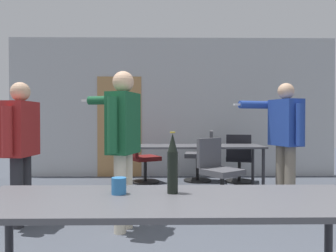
{
  "coord_description": "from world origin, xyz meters",
  "views": [
    {
      "loc": [
        -0.2,
        -1.5,
        1.17
      ],
      "look_at": [
        -0.15,
        2.06,
        1.1
      ],
      "focal_mm": 35.0,
      "sensor_mm": 36.0,
      "label": 1
    }
  ],
  "objects_px": {
    "office_chair_mid_tucked": "(202,157)",
    "office_chair_side_rolled": "(239,160)",
    "person_near_casual": "(20,140)",
    "drink_cup": "(119,186)",
    "office_chair_far_left": "(218,173)",
    "person_far_watching": "(122,134)",
    "person_left_plaid": "(285,132)",
    "office_chair_far_right": "(141,160)",
    "beer_bottle": "(173,164)"
  },
  "relations": [
    {
      "from": "person_near_casual",
      "to": "person_left_plaid",
      "type": "xyz_separation_m",
      "value": [
        3.26,
        0.85,
        0.05
      ]
    },
    {
      "from": "person_near_casual",
      "to": "drink_cup",
      "type": "bearing_deg",
      "value": -137.97
    },
    {
      "from": "beer_bottle",
      "to": "person_left_plaid",
      "type": "bearing_deg",
      "value": 58.13
    },
    {
      "from": "person_far_watching",
      "to": "office_chair_side_rolled",
      "type": "xyz_separation_m",
      "value": [
        1.84,
        2.57,
        -0.6
      ]
    },
    {
      "from": "person_left_plaid",
      "to": "office_chair_far_left",
      "type": "bearing_deg",
      "value": 66.03
    },
    {
      "from": "drink_cup",
      "to": "office_chair_far_right",
      "type": "bearing_deg",
      "value": 92.1
    },
    {
      "from": "person_left_plaid",
      "to": "office_chair_side_rolled",
      "type": "height_order",
      "value": "person_left_plaid"
    },
    {
      "from": "office_chair_mid_tucked",
      "to": "drink_cup",
      "type": "distance_m",
      "value": 4.44
    },
    {
      "from": "person_far_watching",
      "to": "office_chair_mid_tucked",
      "type": "height_order",
      "value": "person_far_watching"
    },
    {
      "from": "office_chair_mid_tucked",
      "to": "office_chair_side_rolled",
      "type": "distance_m",
      "value": 0.7
    },
    {
      "from": "person_near_casual",
      "to": "office_chair_far_left",
      "type": "xyz_separation_m",
      "value": [
        2.37,
        0.95,
        -0.53
      ]
    },
    {
      "from": "person_far_watching",
      "to": "office_chair_far_left",
      "type": "xyz_separation_m",
      "value": [
        1.21,
        1.14,
        -0.6
      ]
    },
    {
      "from": "person_near_casual",
      "to": "drink_cup",
      "type": "xyz_separation_m",
      "value": [
        1.34,
        -1.78,
        -0.16
      ]
    },
    {
      "from": "person_left_plaid",
      "to": "person_far_watching",
      "type": "bearing_deg",
      "value": 98.74
    },
    {
      "from": "office_chair_mid_tucked",
      "to": "beer_bottle",
      "type": "height_order",
      "value": "beer_bottle"
    },
    {
      "from": "office_chair_far_left",
      "to": "office_chair_mid_tucked",
      "type": "bearing_deg",
      "value": -124.39
    },
    {
      "from": "office_chair_far_right",
      "to": "beer_bottle",
      "type": "bearing_deg",
      "value": -21.66
    },
    {
      "from": "person_near_casual",
      "to": "office_chair_far_left",
      "type": "relative_size",
      "value": 1.76
    },
    {
      "from": "person_near_casual",
      "to": "person_far_watching",
      "type": "relative_size",
      "value": 0.94
    },
    {
      "from": "drink_cup",
      "to": "office_chair_far_left",
      "type": "bearing_deg",
      "value": 69.35
    },
    {
      "from": "office_chair_far_left",
      "to": "person_left_plaid",
      "type": "bearing_deg",
      "value": 137.25
    },
    {
      "from": "office_chair_far_left",
      "to": "drink_cup",
      "type": "relative_size",
      "value": 9.58
    },
    {
      "from": "person_near_casual",
      "to": "office_chair_side_rolled",
      "type": "relative_size",
      "value": 1.76
    },
    {
      "from": "person_near_casual",
      "to": "drink_cup",
      "type": "height_order",
      "value": "person_near_casual"
    },
    {
      "from": "office_chair_far_right",
      "to": "drink_cup",
      "type": "height_order",
      "value": "office_chair_far_right"
    },
    {
      "from": "person_near_casual",
      "to": "person_left_plaid",
      "type": "bearing_deg",
      "value": -70.44
    },
    {
      "from": "person_near_casual",
      "to": "office_chair_far_right",
      "type": "height_order",
      "value": "person_near_casual"
    },
    {
      "from": "person_far_watching",
      "to": "drink_cup",
      "type": "height_order",
      "value": "person_far_watching"
    },
    {
      "from": "office_chair_side_rolled",
      "to": "drink_cup",
      "type": "distance_m",
      "value": 4.49
    },
    {
      "from": "beer_bottle",
      "to": "office_chair_far_left",
      "type": "bearing_deg",
      "value": 75.11
    },
    {
      "from": "person_near_casual",
      "to": "office_chair_mid_tucked",
      "type": "xyz_separation_m",
      "value": [
        2.31,
        2.54,
        -0.49
      ]
    },
    {
      "from": "person_far_watching",
      "to": "office_chair_far_right",
      "type": "height_order",
      "value": "person_far_watching"
    },
    {
      "from": "person_far_watching",
      "to": "beer_bottle",
      "type": "distance_m",
      "value": 1.65
    },
    {
      "from": "person_far_watching",
      "to": "office_chair_far_right",
      "type": "relative_size",
      "value": 1.84
    },
    {
      "from": "person_left_plaid",
      "to": "drink_cup",
      "type": "distance_m",
      "value": 3.26
    },
    {
      "from": "person_left_plaid",
      "to": "office_chair_far_left",
      "type": "xyz_separation_m",
      "value": [
        -0.9,
        0.1,
        -0.59
      ]
    },
    {
      "from": "person_left_plaid",
      "to": "office_chair_mid_tucked",
      "type": "height_order",
      "value": "person_left_plaid"
    },
    {
      "from": "person_near_casual",
      "to": "office_chair_side_rolled",
      "type": "bearing_deg",
      "value": -46.5
    },
    {
      "from": "office_chair_mid_tucked",
      "to": "office_chair_side_rolled",
      "type": "xyz_separation_m",
      "value": [
        0.68,
        -0.17,
        -0.04
      ]
    },
    {
      "from": "office_chair_mid_tucked",
      "to": "office_chair_side_rolled",
      "type": "height_order",
      "value": "office_chair_mid_tucked"
    },
    {
      "from": "office_chair_far_left",
      "to": "beer_bottle",
      "type": "bearing_deg",
      "value": 38.87
    },
    {
      "from": "person_near_casual",
      "to": "person_far_watching",
      "type": "distance_m",
      "value": 1.17
    },
    {
      "from": "person_far_watching",
      "to": "office_chair_far_left",
      "type": "bearing_deg",
      "value": -29.25
    },
    {
      "from": "person_near_casual",
      "to": "person_left_plaid",
      "type": "height_order",
      "value": "person_left_plaid"
    },
    {
      "from": "person_near_casual",
      "to": "office_chair_far_right",
      "type": "xyz_separation_m",
      "value": [
        1.19,
        2.4,
        -0.52
      ]
    },
    {
      "from": "office_chair_side_rolled",
      "to": "beer_bottle",
      "type": "height_order",
      "value": "beer_bottle"
    },
    {
      "from": "person_far_watching",
      "to": "beer_bottle",
      "type": "bearing_deg",
      "value": -145.3
    },
    {
      "from": "office_chair_side_rolled",
      "to": "office_chair_far_right",
      "type": "bearing_deg",
      "value": -164.52
    },
    {
      "from": "office_chair_mid_tucked",
      "to": "office_chair_far_right",
      "type": "bearing_deg",
      "value": 105.94
    },
    {
      "from": "office_chair_side_rolled",
      "to": "beer_bottle",
      "type": "relative_size",
      "value": 2.54
    }
  ]
}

